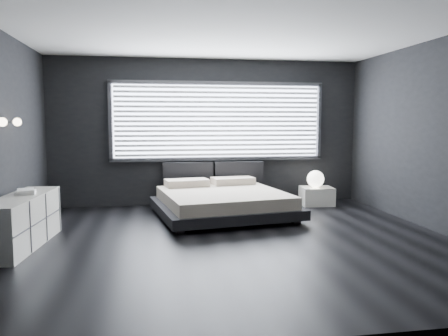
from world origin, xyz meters
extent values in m
plane|color=black|center=(0.00, 0.00, 0.00)|extent=(6.00, 6.00, 0.00)
plane|color=silver|center=(0.00, 0.00, 2.80)|extent=(6.00, 6.00, 0.00)
cube|color=black|center=(0.00, 2.75, 1.40)|extent=(6.00, 0.04, 2.80)
cube|color=black|center=(0.00, -2.75, 1.40)|extent=(6.00, 0.04, 2.80)
cube|color=black|center=(3.00, 0.00, 1.40)|extent=(0.04, 5.50, 2.80)
cube|color=white|center=(0.20, 2.73, 1.61)|extent=(4.00, 0.02, 1.38)
cube|color=#47474C|center=(-1.84, 2.70, 1.61)|extent=(0.06, 0.08, 1.48)
cube|color=#47474C|center=(2.24, 2.70, 1.61)|extent=(0.06, 0.08, 1.48)
cube|color=#47474C|center=(0.20, 2.70, 2.34)|extent=(4.14, 0.08, 0.06)
cube|color=#47474C|center=(0.20, 2.70, 0.88)|extent=(4.14, 0.08, 0.06)
cube|color=white|center=(0.20, 2.67, 1.61)|extent=(3.94, 0.03, 1.32)
cube|color=black|center=(-0.41, 2.64, 0.57)|extent=(0.96, 0.16, 0.52)
cube|color=black|center=(0.59, 2.64, 0.57)|extent=(0.96, 0.16, 0.52)
sphere|color=#FFE5B7|center=(-2.88, 0.05, 1.60)|extent=(0.11, 0.11, 0.11)
cylinder|color=silver|center=(-2.95, 0.65, 1.60)|extent=(0.10, 0.02, 0.02)
sphere|color=#FFE5B7|center=(-2.88, 0.65, 1.60)|extent=(0.11, 0.11, 0.11)
cube|color=black|center=(-0.70, 0.51, 0.04)|extent=(0.14, 0.14, 0.08)
cube|color=black|center=(1.15, 0.80, 0.04)|extent=(0.14, 0.14, 0.08)
cube|color=black|center=(-0.97, 2.17, 0.04)|extent=(0.14, 0.14, 0.08)
cube|color=black|center=(0.88, 2.46, 0.04)|extent=(0.14, 0.14, 0.08)
cube|color=black|center=(0.09, 1.49, 0.16)|extent=(2.46, 2.38, 0.16)
cube|color=#C1B49C|center=(0.09, 1.49, 0.33)|extent=(2.21, 2.21, 0.20)
cube|color=#C1B19E|center=(-0.47, 2.18, 0.50)|extent=(0.82, 0.53, 0.13)
cube|color=#C1B19E|center=(0.41, 2.31, 0.50)|extent=(0.82, 0.53, 0.13)
cube|color=white|center=(2.05, 2.24, 0.17)|extent=(0.63, 0.54, 0.35)
sphere|color=white|center=(2.01, 2.23, 0.51)|extent=(0.32, 0.32, 0.32)
cube|color=white|center=(-2.75, 0.16, 0.33)|extent=(0.64, 1.69, 0.66)
cube|color=#47474C|center=(-2.51, 0.14, 0.33)|extent=(0.18, 1.63, 0.64)
cube|color=white|center=(-2.73, 0.32, 0.68)|extent=(0.29, 0.35, 0.04)
cube|color=white|center=(-2.72, 0.30, 0.71)|extent=(0.27, 0.32, 0.03)
camera|label=1|loc=(-1.07, -5.68, 1.61)|focal=35.00mm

